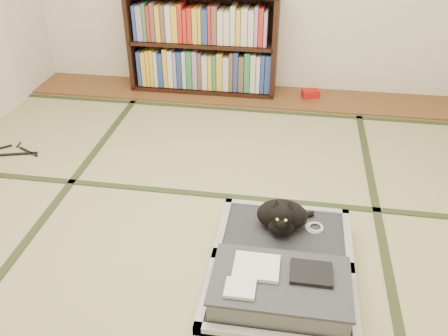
# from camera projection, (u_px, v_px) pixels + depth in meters

# --- Properties ---
(floor) EXTENTS (4.50, 4.50, 0.00)m
(floor) POSITION_uv_depth(u_px,v_px,m) (206.00, 236.00, 2.73)
(floor) COLOR tan
(floor) RESTS_ON ground
(wood_strip) EXTENTS (4.00, 0.50, 0.02)m
(wood_strip) POSITION_uv_depth(u_px,v_px,m) (246.00, 95.00, 4.39)
(wood_strip) COLOR brown
(wood_strip) RESTS_ON ground
(red_item) EXTENTS (0.17, 0.14, 0.07)m
(red_item) POSITION_uv_depth(u_px,v_px,m) (310.00, 94.00, 4.32)
(red_item) COLOR #BA100E
(red_item) RESTS_ON wood_strip
(tatami_borders) EXTENTS (4.00, 4.50, 0.01)m
(tatami_borders) POSITION_uv_depth(u_px,v_px,m) (220.00, 187.00, 3.14)
(tatami_borders) COLOR #2D381E
(tatami_borders) RESTS_ON ground
(bookcase) EXTENTS (1.34, 0.31, 0.92)m
(bookcase) POSITION_uv_depth(u_px,v_px,m) (203.00, 44.00, 4.27)
(bookcase) COLOR black
(bookcase) RESTS_ON wood_strip
(suitcase) EXTENTS (0.71, 0.94, 0.28)m
(suitcase) POSITION_uv_depth(u_px,v_px,m) (281.00, 274.00, 2.34)
(suitcase) COLOR #BBBBC0
(suitcase) RESTS_ON floor
(cat) EXTENTS (0.31, 0.32, 0.25)m
(cat) POSITION_uv_depth(u_px,v_px,m) (282.00, 216.00, 2.52)
(cat) COLOR black
(cat) RESTS_ON suitcase
(cable_coil) EXTENTS (0.10, 0.10, 0.02)m
(cable_coil) POSITION_uv_depth(u_px,v_px,m) (315.00, 228.00, 2.57)
(cable_coil) COLOR white
(cable_coil) RESTS_ON suitcase
(hanger) EXTENTS (0.43, 0.25, 0.01)m
(hanger) POSITION_uv_depth(u_px,v_px,m) (11.00, 152.00, 3.52)
(hanger) COLOR black
(hanger) RESTS_ON floor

